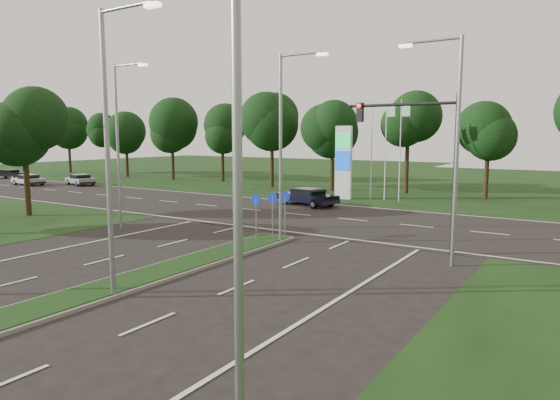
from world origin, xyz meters
The scene contains 17 objects.
verge_far centered at (0.00, 55.00, 0.00)m, with size 160.00×50.00×0.02m, color black.
cross_road centered at (0.00, 24.00, 0.00)m, with size 160.00×12.00×0.02m, color black.
median_kerb centered at (0.00, 4.00, 0.06)m, with size 2.00×26.00×0.12m, color slate.
streetlight_median_near centered at (1.00, 6.00, 5.08)m, with size 2.53×0.22×9.00m.
streetlight_median_far centered at (1.00, 16.00, 5.08)m, with size 2.53×0.22×9.00m.
streetlight_left_far centered at (-8.30, 14.00, 5.08)m, with size 2.53×0.22×9.00m.
streetlight_right_far centered at (8.80, 16.00, 5.08)m, with size 2.53×0.22×9.00m.
streetlight_right_near centered at (8.80, 2.00, 5.08)m, with size 2.53×0.22×9.00m.
traffic_signal centered at (7.19, 18.00, 4.65)m, with size 5.10×0.42×7.00m.
median_signs centered at (0.00, 16.40, 1.71)m, with size 1.16×1.76×2.38m.
gas_pylon centered at (-3.79, 33.05, 3.20)m, with size 5.80×1.26×8.00m.
tree_left_far centered at (-17.90, 13.93, 6.11)m, with size 5.20×5.20×8.86m.
treeline_far centered at (0.10, 39.93, 6.83)m, with size 6.00×6.00×9.90m.
navy_sedan centered at (-4.55, 27.99, 0.70)m, with size 5.08×3.04×1.31m.
far_car_a centered at (-32.38, 28.45, 0.63)m, with size 4.40×2.76×1.18m.
far_car_b centered at (-36.91, 25.42, 0.61)m, with size 4.07×1.94×1.15m.
far_car_c centered at (-47.10, 29.01, 0.58)m, with size 4.07×2.71×1.08m.
Camera 1 is at (13.78, -4.19, 5.20)m, focal length 32.00 mm.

